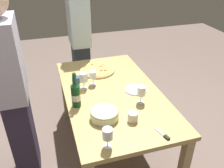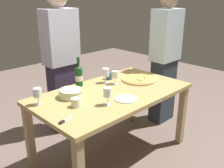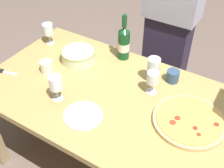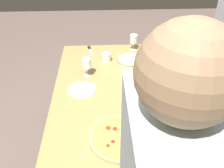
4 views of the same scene
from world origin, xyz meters
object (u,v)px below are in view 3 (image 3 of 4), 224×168
serving_bowl (78,55)px  wine_glass_by_bottle (48,30)px  dining_table (112,106)px  pizza_knife (4,72)px  wine_glass_near_pizza (153,79)px  wine_glass_far_right (154,65)px  person_host (172,12)px  pizza (189,121)px  side_plate (83,115)px  wine_bottle (124,43)px  cup_ceramic (173,76)px  wine_glass_far_left (56,84)px  cup_amber (47,66)px

serving_bowl → wine_glass_by_bottle: bearing=168.5°
dining_table → pizza_knife: size_ratio=10.51×
wine_glass_near_pizza → wine_glass_far_right: wine_glass_far_right is taller
person_host → dining_table: bearing=0.0°
pizza → side_plate: size_ratio=1.80×
wine_bottle → wine_glass_near_pizza: 0.39m
wine_glass_near_pizza → cup_ceramic: 0.19m
dining_table → wine_bottle: wine_bottle is taller
wine_glass_far_right → wine_glass_near_pizza: bearing=-66.8°
wine_bottle → wine_glass_far_left: wine_bottle is taller
wine_glass_by_bottle → wine_glass_far_right: bearing=0.2°
serving_bowl → wine_glass_far_right: size_ratio=1.45×
dining_table → cup_amber: (-0.48, -0.03, 0.13)m
wine_bottle → cup_amber: bearing=-130.9°
dining_table → wine_glass_by_bottle: (-0.69, 0.24, 0.21)m
wine_glass_near_pizza → wine_glass_by_bottle: (-0.88, 0.10, 0.01)m
serving_bowl → pizza: bearing=-10.1°
serving_bowl → person_host: person_host is taller
serving_bowl → cup_amber: (-0.10, -0.21, -0.00)m
wine_glass_near_pizza → person_host: (-0.19, 0.73, 0.06)m
wine_glass_near_pizza → wine_glass_far_left: (-0.44, -0.34, 0.01)m
serving_bowl → cup_amber: bearing=-115.6°
pizza → side_plate: 0.57m
pizza → cup_amber: cup_amber is taller
wine_bottle → wine_glass_far_right: 0.30m
pizza_knife → pizza: bearing=10.5°
wine_bottle → wine_glass_by_bottle: 0.57m
dining_table → wine_glass_by_bottle: 0.76m
wine_glass_by_bottle → person_host: size_ratio=0.09×
serving_bowl → wine_glass_near_pizza: wine_glass_near_pizza is taller
pizza_knife → cup_amber: bearing=34.2°
wine_glass_by_bottle → cup_amber: wine_glass_by_bottle is taller
dining_table → pizza: bearing=3.6°
wine_glass_far_right → dining_table: bearing=-120.4°
wine_bottle → wine_glass_near_pizza: bearing=-34.8°
pizza → wine_glass_far_left: 0.75m
wine_glass_far_left → person_host: 1.10m
wine_glass_far_left → wine_glass_by_bottle: bearing=135.3°
cup_amber → dining_table: bearing=3.5°
wine_glass_near_pizza → person_host: size_ratio=0.08×
side_plate → pizza_knife: size_ratio=1.41×
wine_glass_far_right → side_plate: (-0.19, -0.48, -0.11)m
cup_amber → cup_ceramic: bearing=24.7°
dining_table → wine_bottle: 0.44m
wine_glass_by_bottle → wine_glass_far_left: wine_glass_far_left is taller
pizza → dining_table: bearing=-176.4°
cup_amber → wine_bottle: bearing=49.1°
pizza → serving_bowl: (-0.84, 0.15, 0.03)m
wine_glass_by_bottle → pizza_knife: size_ratio=1.03×
wine_glass_near_pizza → cup_ceramic: size_ratio=1.83×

